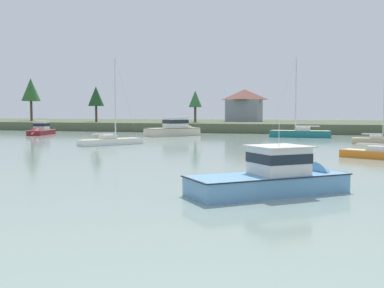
{
  "coord_description": "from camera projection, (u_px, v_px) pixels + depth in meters",
  "views": [
    {
      "loc": [
        1.45,
        -4.57,
        3.95
      ],
      "look_at": [
        -7.59,
        24.88,
        1.76
      ],
      "focal_mm": 41.98,
      "sensor_mm": 36.0,
      "label": 1
    }
  ],
  "objects": [
    {
      "name": "sailboat_teal",
      "position": [
        300.0,
        135.0,
        70.69
      ],
      "size": [
        9.37,
        2.77,
        13.3
      ],
      "color": "#196B70",
      "rests_on": "ground"
    },
    {
      "name": "shore_tree_center_right",
      "position": [
        195.0,
        99.0,
        95.11
      ],
      "size": [
        2.85,
        2.85,
        6.73
      ],
      "color": "brown",
      "rests_on": "far_shore_bank"
    },
    {
      "name": "cruiser_cream",
      "position": [
        178.0,
        131.0,
        75.44
      ],
      "size": [
        8.76,
        10.57,
        5.45
      ],
      "color": "beige",
      "rests_on": "ground"
    },
    {
      "name": "sailboat_orange",
      "position": [
        380.0,
        156.0,
        38.01
      ],
      "size": [
        6.61,
        4.55,
        10.67
      ],
      "color": "orange",
      "rests_on": "ground"
    },
    {
      "name": "shore_tree_center_left",
      "position": [
        96.0,
        96.0,
        100.71
      ],
      "size": [
        3.59,
        3.59,
        7.96
      ],
      "color": "brown",
      "rests_on": "far_shore_bank"
    },
    {
      "name": "sailboat_sand",
      "position": [
        378.0,
        142.0,
        55.74
      ],
      "size": [
        6.32,
        1.86,
        9.88
      ],
      "color": "tan",
      "rests_on": "ground"
    },
    {
      "name": "cruiser_skyblue",
      "position": [
        286.0,
        182.0,
        22.13
      ],
      "size": [
        8.52,
        7.9,
        4.58
      ],
      "color": "#669ECC",
      "rests_on": "ground"
    },
    {
      "name": "far_shore_bank",
      "position": [
        323.0,
        125.0,
        103.81
      ],
      "size": [
        231.39,
        52.1,
        1.78
      ],
      "primitive_type": "cube",
      "color": "#4C563D",
      "rests_on": "ground"
    },
    {
      "name": "cottage_eastern",
      "position": [
        244.0,
        105.0,
        106.34
      ],
      "size": [
        8.09,
        9.21,
        7.57
      ],
      "color": "gray",
      "rests_on": "far_shore_bank"
    },
    {
      "name": "cruiser_maroon",
      "position": [
        40.0,
        132.0,
        77.91
      ],
      "size": [
        4.04,
        8.18,
        4.9
      ],
      "color": "maroon",
      "rests_on": "ground"
    },
    {
      "name": "sailboat_white",
      "position": [
        111.0,
        143.0,
        54.41
      ],
      "size": [
        5.98,
        8.01,
        11.05
      ],
      "color": "white",
      "rests_on": "ground"
    },
    {
      "name": "shore_tree_far_left",
      "position": [
        31.0,
        90.0,
        112.25
      ],
      "size": [
        4.62,
        4.62,
        10.64
      ],
      "color": "brown",
      "rests_on": "far_shore_bank"
    }
  ]
}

